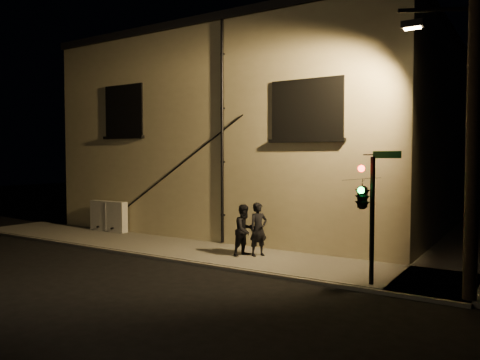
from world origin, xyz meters
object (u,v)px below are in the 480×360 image
Objects in this scene: pedestrian_a at (258,229)px; pedestrian_b at (245,230)px; traffic_signal at (363,195)px; streetlamp_pole at (469,132)px; utility_cabinet at (109,216)px.

pedestrian_a is 0.46m from pedestrian_b.
pedestrian_a is at bearing 158.65° from traffic_signal.
utility_cabinet is at bearing 170.65° from streetlamp_pole.
pedestrian_a is 1.04× the size of pedestrian_b.
traffic_signal is at bearing -92.47° from pedestrian_b.
traffic_signal is 2.85m from streetlamp_pole.
traffic_signal is (12.18, -2.51, 1.63)m from utility_cabinet.
streetlamp_pole is (6.79, -1.23, 2.97)m from pedestrian_b.
streetlamp_pole is (14.58, -2.40, 3.16)m from utility_cabinet.
utility_cabinet is 1.14× the size of pedestrian_a.
traffic_signal is (3.98, -1.56, 1.41)m from pedestrian_a.
streetlamp_pole is at bearing -9.35° from utility_cabinet.
utility_cabinet is 0.27× the size of streetlamp_pole.
pedestrian_b is (-0.40, -0.22, -0.03)m from pedestrian_a.
utility_cabinet is at bearing 95.97° from pedestrian_b.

